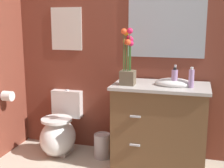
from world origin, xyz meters
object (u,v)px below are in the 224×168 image
toilet (60,132)px  lotion_bottle (191,78)px  vanity_cabinet (160,125)px  trash_bin (102,146)px  soap_bottle (174,78)px  toilet_paper_roll (8,96)px  wall_mirror (166,24)px  flower_vase (128,64)px  wall_poster (66,29)px

toilet → lotion_bottle: size_ratio=3.55×
vanity_cabinet → lotion_bottle: size_ratio=5.37×
trash_bin → soap_bottle: bearing=-7.2°
toilet → soap_bottle: soap_bottle is taller
trash_bin → toilet_paper_roll: toilet_paper_roll is taller
wall_mirror → toilet_paper_roll: bearing=-164.1°
vanity_cabinet → soap_bottle: size_ratio=5.66×
lotion_bottle → wall_mirror: size_ratio=0.24×
trash_bin → wall_mirror: bearing=22.2°
flower_vase → wall_poster: size_ratio=1.15×
lotion_bottle → trash_bin: 1.23m
toilet → trash_bin: size_ratio=2.54×
toilet → trash_bin: 0.51m
lotion_bottle → wall_poster: wall_poster is taller
toilet → wall_mirror: 1.67m
soap_bottle → trash_bin: soap_bottle is taller
toilet → toilet_paper_roll: (-0.51, -0.20, 0.44)m
soap_bottle → wall_poster: (-1.26, 0.35, 0.44)m
soap_bottle → toilet_paper_roll: 1.79m
flower_vase → wall_mirror: (0.32, 0.39, 0.38)m
trash_bin → wall_poster: (-0.50, 0.25, 1.25)m
flower_vase → toilet_paper_roll: (-1.32, -0.07, -0.39)m
soap_bottle → toilet_paper_roll: bearing=-176.3°
lotion_bottle → soap_bottle: bearing=176.7°
toilet_paper_roll → flower_vase: bearing=3.2°
toilet_paper_roll → trash_bin: bearing=11.7°
vanity_cabinet → soap_bottle: bearing=-23.6°
lotion_bottle → toilet_paper_roll: 1.94m
flower_vase → wall_mirror: size_ratio=0.69×
trash_bin → wall_mirror: (0.63, 0.25, 1.31)m
wall_poster → toilet_paper_roll: 0.99m
soap_bottle → lotion_bottle: lotion_bottle is taller
wall_poster → wall_mirror: bearing=0.0°
toilet → wall_mirror: size_ratio=0.86×
soap_bottle → vanity_cabinet: bearing=156.4°
soap_bottle → wall_poster: bearing=164.4°
toilet_paper_roll → vanity_cabinet: bearing=5.9°
flower_vase → soap_bottle: bearing=5.1°
flower_vase → wall_mirror: 0.63m
vanity_cabinet → lotion_bottle: 0.59m
soap_bottle → trash_bin: bearing=172.8°
flower_vase → wall_mirror: wall_mirror is taller
vanity_cabinet → soap_bottle: 0.52m
lotion_bottle → toilet_paper_roll: size_ratio=1.77×
lotion_bottle → toilet: bearing=176.3°
wall_poster → toilet_paper_roll: (-0.51, -0.46, -0.71)m
vanity_cabinet → lotion_bottle: (0.28, -0.06, 0.51)m
flower_vase → soap_bottle: size_ratio=2.98×
vanity_cabinet → flower_vase: 0.71m
flower_vase → lotion_bottle: bearing=2.9°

